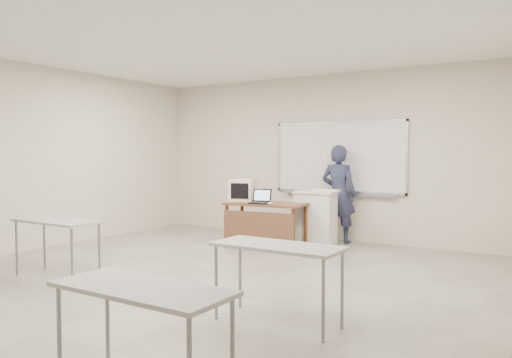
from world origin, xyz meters
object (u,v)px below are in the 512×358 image
Objects in this scene: podium at (316,218)px; laptop at (261,200)px; mouse at (270,203)px; whiteboard at (339,158)px; crt_monitor at (243,190)px; instructor_desk at (263,217)px; keyboard at (326,190)px; presenter at (339,194)px.

podium is 2.97× the size of laptop.
laptop reaches higher than mouse.
crt_monitor is at bearing -135.17° from whiteboard.
mouse is (-0.50, -1.57, -0.71)m from whiteboard.
crt_monitor reaches higher than instructor_desk.
crt_monitor is 4.48× the size of mouse.
crt_monitor is at bearing 143.09° from laptop.
mouse is (0.22, -0.07, -0.04)m from laptop.
whiteboard reaches higher than crt_monitor.
podium is at bearing -151.30° from keyboard.
keyboard is (0.76, 0.79, 0.42)m from instructor_desk.
instructor_desk is 1.40× the size of podium.
laptop is at bearing -115.72° from whiteboard.
laptop is 0.66× the size of keyboard.
keyboard is at bearing 22.07° from podium.
presenter is at bearing 64.63° from podium.
mouse is 0.06× the size of presenter.
podium reaches higher than instructor_desk.
crt_monitor is 1.43m from keyboard.
whiteboard is 1.85m from crt_monitor.
instructor_desk is 2.88× the size of crt_monitor.
instructor_desk is 4.16× the size of laptop.
keyboard is (0.15, 0.08, 0.48)m from podium.
laptop is (-0.02, -0.02, 0.28)m from instructor_desk.
whiteboard is at bearing 77.68° from podium.
keyboard is at bearing 40.07° from instructor_desk.
instructor_desk is 0.28m from laptop.
instructor_desk is 0.94m from podium.
laptop is at bearing -133.61° from keyboard.
instructor_desk is 1.18m from keyboard.
mouse is at bearing -30.28° from laptop.
laptop reaches higher than instructor_desk.
presenter reaches higher than laptop.
laptop is at bearing 56.14° from presenter.
instructor_desk is at bearing -133.46° from keyboard.
podium is 1.02m from laptop.
presenter is at bearing 85.87° from keyboard.
crt_monitor is at bearing 170.51° from mouse.
keyboard is at bearing 4.60° from crt_monitor.
podium is (0.61, 0.71, -0.05)m from instructor_desk.
keyboard is at bearing -84.61° from whiteboard.
whiteboard is 1.45× the size of presenter.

